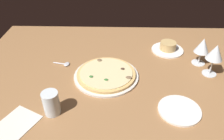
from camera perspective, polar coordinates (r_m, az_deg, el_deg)
name	(u,v)px	position (r cm, az deg, el deg)	size (l,w,h in cm)	color
dining_table	(117,76)	(113.30, 1.35, -1.65)	(150.00, 110.00, 4.00)	#996B42
pizza_main	(107,75)	(109.17, -1.39, -1.18)	(31.69, 31.69, 3.26)	silver
ramekin_on_saucer	(168,48)	(133.93, 14.14, 5.59)	(18.30, 18.30, 5.42)	white
wine_glass_far	(203,46)	(123.28, 22.20, 5.59)	(7.54, 7.54, 14.70)	silver
wine_glass_near	(216,53)	(115.77, 25.00, 3.91)	(7.88, 7.88, 16.46)	silver
water_glass	(52,104)	(91.89, -15.13, -8.48)	(6.58, 6.58, 10.17)	silver
side_plate	(180,110)	(96.17, 16.95, -9.78)	(17.41, 17.41, 0.90)	white
paper_menu	(11,129)	(93.89, -24.49, -13.63)	(12.95, 21.27, 0.30)	silver
spoon	(65,64)	(120.68, -11.85, 1.52)	(9.43, 4.49, 1.00)	silver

